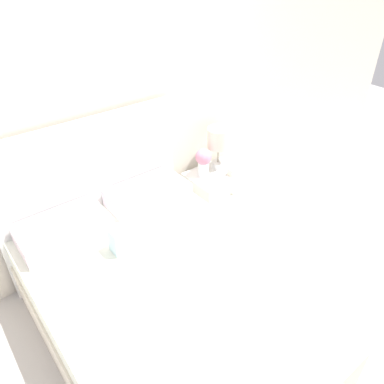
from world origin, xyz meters
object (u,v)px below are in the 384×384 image
bed (162,297)px  table_lamp (219,140)px  nightstand (216,197)px  alarm_clock (232,172)px  flower_vase (204,160)px

bed → table_lamp: (1.17, 0.78, 0.49)m
bed → nightstand: (1.09, 0.70, -0.05)m
nightstand → table_lamp: bearing=46.2°
bed → alarm_clock: bearing=27.1°
bed → flower_vase: size_ratio=7.80×
nightstand → table_lamp: (0.08, 0.08, 0.53)m
bed → nightstand: size_ratio=3.82×
nightstand → table_lamp: table_lamp is taller
bed → flower_vase: bearing=37.8°
nightstand → table_lamp: size_ratio=1.35×
table_lamp → flower_vase: table_lamp is taller
nightstand → alarm_clock: size_ratio=8.40×
bed → alarm_clock: (1.17, 0.60, 0.25)m
alarm_clock → flower_vase: bearing=142.2°
table_lamp → alarm_clock: bearing=-88.1°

